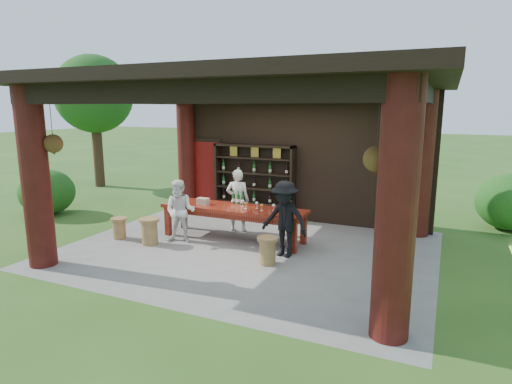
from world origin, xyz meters
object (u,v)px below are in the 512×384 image
at_px(stool_far_left, 119,227).
at_px(tasting_table, 233,212).
at_px(guest_man, 285,219).
at_px(napkin_basket, 203,201).
at_px(host, 238,200).
at_px(guest_woman, 180,211).
at_px(wine_shelf, 254,181).
at_px(stool_near_right, 267,250).
at_px(stool_near_left, 150,230).

bearing_deg(stool_far_left, tasting_table, 22.70).
height_order(guest_man, napkin_basket, guest_man).
bearing_deg(guest_man, host, 153.18).
xyz_separation_m(stool_far_left, guest_woman, (1.44, 0.34, 0.44)).
relative_size(host, guest_woman, 1.08).
height_order(wine_shelf, stool_far_left, wine_shelf).
distance_m(wine_shelf, stool_near_right, 3.58).
xyz_separation_m(tasting_table, napkin_basket, (-0.76, -0.05, 0.19)).
bearing_deg(stool_near_right, napkin_basket, 152.39).
bearing_deg(stool_far_left, guest_woman, 13.41).
bearing_deg(stool_near_right, guest_man, 76.22).
xyz_separation_m(stool_near_right, stool_far_left, (-3.69, 0.12, -0.03)).
distance_m(wine_shelf, guest_woman, 2.70).
height_order(wine_shelf, tasting_table, wine_shelf).
relative_size(tasting_table, guest_man, 2.18).
height_order(host, napkin_basket, host).
bearing_deg(tasting_table, stool_near_right, -40.86).
height_order(wine_shelf, napkin_basket, wine_shelf).
xyz_separation_m(stool_near_right, napkin_basket, (-2.05, 1.07, 0.54)).
bearing_deg(guest_woman, host, 42.61).
height_order(tasting_table, stool_near_left, tasting_table).
bearing_deg(tasting_table, napkin_basket, -176.58).
xyz_separation_m(wine_shelf, tasting_table, (0.39, -1.96, -0.36)).
height_order(stool_near_right, guest_woman, guest_woman).
distance_m(stool_near_left, guest_woman, 0.78).
xyz_separation_m(stool_far_left, guest_man, (3.82, 0.43, 0.51)).
xyz_separation_m(tasting_table, guest_man, (1.43, -0.57, 0.13)).
distance_m(wine_shelf, stool_near_left, 3.29).
height_order(stool_far_left, guest_man, guest_man).
relative_size(host, guest_man, 0.99).
bearing_deg(wine_shelf, guest_woman, -102.29).
bearing_deg(host, guest_man, 126.93).
height_order(tasting_table, stool_far_left, tasting_table).
bearing_deg(guest_woman, tasting_table, 17.41).
xyz_separation_m(stool_near_left, host, (1.30, 1.69, 0.45)).
relative_size(tasting_table, guest_woman, 2.39).
relative_size(stool_far_left, napkin_basket, 1.83).
bearing_deg(host, wine_shelf, -99.09).
relative_size(stool_near_left, guest_woman, 0.41).
bearing_deg(guest_man, guest_woman, -168.43).
bearing_deg(wine_shelf, host, -82.25).
height_order(stool_near_left, guest_woman, guest_woman).
relative_size(stool_near_left, host, 0.38).
relative_size(wine_shelf, tasting_table, 0.67).
xyz_separation_m(tasting_table, guest_woman, (-0.96, -0.66, 0.06)).
xyz_separation_m(wine_shelf, stool_far_left, (-2.01, -2.97, -0.74)).
bearing_deg(stool_near_left, host, 52.45).
bearing_deg(stool_near_right, stool_far_left, 178.19).
bearing_deg(napkin_basket, stool_near_right, -27.61).
bearing_deg(stool_near_right, tasting_table, 139.14).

